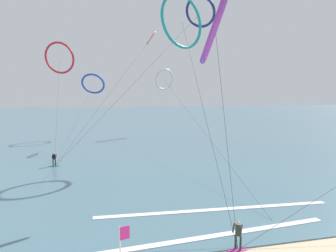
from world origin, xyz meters
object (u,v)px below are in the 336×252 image
(kite_teal, at_px, (182,21))
(kite_ivory, at_px, (164,79))
(surfer_emerald, at_px, (54,160))
(kite_coral, at_px, (151,38))
(kite_navy, at_px, (200,12))
(beach_flag, at_px, (122,248))
(kite_violet, at_px, (215,25))
(kite_crimson, at_px, (59,58))
(surfer_magenta, at_px, (238,238))
(kite_cobalt, at_px, (93,84))

(kite_teal, bearing_deg, kite_ivory, 51.87)
(surfer_emerald, height_order, kite_teal, kite_teal)
(kite_coral, relative_size, kite_navy, 0.93)
(surfer_emerald, bearing_deg, kite_navy, -164.31)
(beach_flag, bearing_deg, kite_ivory, 76.15)
(kite_violet, relative_size, kite_crimson, 0.85)
(surfer_emerald, distance_m, beach_flag, 25.29)
(kite_teal, bearing_deg, kite_coral, 57.53)
(surfer_magenta, height_order, surfer_emerald, surfer_emerald)
(surfer_emerald, xyz_separation_m, kite_crimson, (-1.22, 16.41, 14.32))
(surfer_emerald, relative_size, kite_teal, 0.09)
(surfer_magenta, relative_size, surfer_emerald, 1.00)
(kite_teal, distance_m, kite_navy, 16.81)
(kite_violet, xyz_separation_m, kite_ivory, (6.47, 46.15, -0.81))
(kite_coral, bearing_deg, beach_flag, -8.96)
(surfer_emerald, height_order, kite_violet, kite_violet)
(kite_violet, relative_size, kite_navy, 0.68)
(kite_navy, height_order, beach_flag, kite_navy)
(kite_crimson, relative_size, kite_teal, 1.01)
(kite_violet, relative_size, kite_teal, 0.85)
(surfer_magenta, height_order, kite_cobalt, kite_cobalt)
(surfer_emerald, relative_size, kite_navy, 0.07)
(beach_flag, bearing_deg, kite_violet, 37.22)
(kite_teal, distance_m, kite_coral, 30.21)
(kite_cobalt, distance_m, kite_crimson, 10.46)
(kite_violet, xyz_separation_m, kite_coral, (2.30, 38.95, 6.64))
(kite_navy, bearing_deg, kite_coral, -30.03)
(kite_violet, bearing_deg, kite_crimson, -142.26)
(kite_coral, xyz_separation_m, kite_ivory, (4.17, 7.20, -7.46))
(kite_ivory, xyz_separation_m, beach_flag, (-12.51, -50.74, -10.18))
(kite_crimson, xyz_separation_m, beach_flag, (8.08, -40.73, -13.10))
(kite_coral, height_order, beach_flag, kite_coral)
(kite_violet, xyz_separation_m, kite_navy, (7.05, 23.66, 7.62))
(surfer_emerald, bearing_deg, kite_coral, -123.80)
(kite_ivory, bearing_deg, kite_violet, 59.47)
(kite_coral, bearing_deg, kite_crimson, -78.42)
(kite_navy, bearing_deg, kite_cobalt, -9.45)
(kite_violet, height_order, kite_navy, kite_navy)
(kite_violet, bearing_deg, surfer_emerald, -130.42)
(kite_crimson, bearing_deg, kite_coral, -148.35)
(kite_coral, bearing_deg, kite_teal, -1.74)
(surfer_magenta, distance_m, kite_ivory, 50.40)
(surfer_emerald, bearing_deg, beach_flag, 110.29)
(kite_crimson, bearing_deg, kite_navy, 171.41)
(kite_navy, relative_size, beach_flag, 7.38)
(surfer_magenta, height_order, beach_flag, beach_flag)
(kite_crimson, xyz_separation_m, kite_navy, (21.17, -12.49, 5.52))
(kite_teal, xyz_separation_m, beach_flag, (-6.45, -13.68, -13.45))
(kite_navy, bearing_deg, kite_crimson, 12.21)
(kite_cobalt, distance_m, kite_coral, 15.12)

